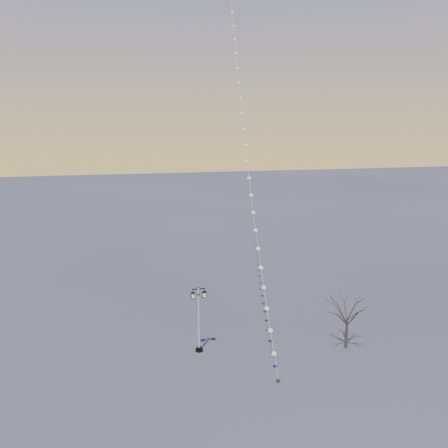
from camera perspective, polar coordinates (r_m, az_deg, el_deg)
name	(u,v)px	position (r m, az deg, el deg)	size (l,w,h in m)	color
ground	(258,371)	(32.18, 4.20, -17.74)	(300.00, 300.00, 0.00)	#424343
street_lamp	(199,316)	(33.45, -3.16, -11.34)	(1.25, 0.55, 4.94)	black
bare_tree	(348,310)	(35.03, 15.16, -10.28)	(2.56, 2.56, 4.24)	#352C24
kite_train	(244,93)	(46.00, 2.48, 15.95)	(8.00, 38.44, 38.76)	#34261B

